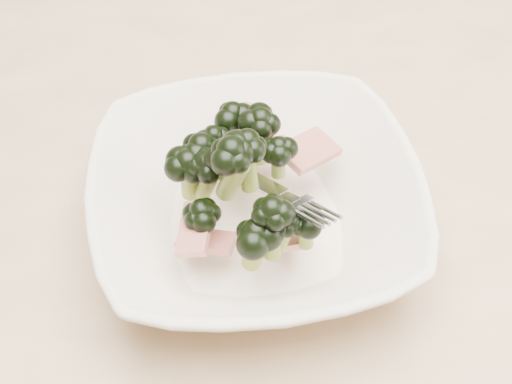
% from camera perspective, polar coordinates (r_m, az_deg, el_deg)
% --- Properties ---
extents(dining_table, '(1.20, 0.80, 0.75)m').
position_cam_1_polar(dining_table, '(0.74, 8.04, -5.60)').
color(dining_table, tan).
rests_on(dining_table, ground).
extents(broccoli_dish, '(0.29, 0.29, 0.13)m').
position_cam_1_polar(broccoli_dish, '(0.60, -0.16, -0.63)').
color(broccoli_dish, beige).
rests_on(broccoli_dish, dining_table).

